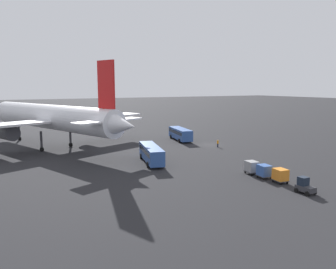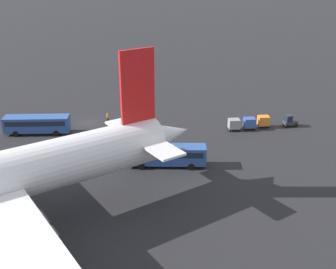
{
  "view_description": "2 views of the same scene",
  "coord_description": "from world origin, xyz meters",
  "px_view_note": "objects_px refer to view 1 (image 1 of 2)",
  "views": [
    {
      "loc": [
        -63.02,
        44.78,
        13.86
      ],
      "look_at": [
        -7.99,
        15.56,
        4.57
      ],
      "focal_mm": 35.0,
      "sensor_mm": 36.0,
      "label": 1
    },
    {
      "loc": [
        1.87,
        73.39,
        27.51
      ],
      "look_at": [
        -10.43,
        19.96,
        4.78
      ],
      "focal_mm": 45.0,
      "sensor_mm": 36.0,
      "label": 2
    }
  ],
  "objects_px": {
    "airplane": "(51,117)",
    "cargo_cart_orange": "(280,175)",
    "shuttle_bus_far": "(151,153)",
    "baggage_tug": "(305,186)",
    "cargo_cart_grey": "(252,167)",
    "worker_person": "(218,143)",
    "cargo_cart_blue": "(264,171)",
    "shuttle_bus_near": "(180,133)"
  },
  "relations": [
    {
      "from": "airplane",
      "to": "cargo_cart_grey",
      "type": "distance_m",
      "value": 45.08
    },
    {
      "from": "shuttle_bus_near",
      "to": "baggage_tug",
      "type": "xyz_separation_m",
      "value": [
        -43.71,
        6.63,
        -0.9
      ]
    },
    {
      "from": "cargo_cart_blue",
      "to": "baggage_tug",
      "type": "bearing_deg",
      "value": 177.75
    },
    {
      "from": "airplane",
      "to": "shuttle_bus_near",
      "type": "relative_size",
      "value": 4.64
    },
    {
      "from": "cargo_cart_grey",
      "to": "worker_person",
      "type": "bearing_deg",
      "value": -23.2
    },
    {
      "from": "cargo_cart_orange",
      "to": "cargo_cart_blue",
      "type": "distance_m",
      "value": 2.85
    },
    {
      "from": "shuttle_bus_far",
      "to": "baggage_tug",
      "type": "xyz_separation_m",
      "value": [
        -24.94,
        -10.35,
        -0.9
      ]
    },
    {
      "from": "worker_person",
      "to": "cargo_cart_blue",
      "type": "bearing_deg",
      "value": 159.13
    },
    {
      "from": "cargo_cart_orange",
      "to": "shuttle_bus_near",
      "type": "bearing_deg",
      "value": -8.71
    },
    {
      "from": "shuttle_bus_far",
      "to": "cargo_cart_orange",
      "type": "xyz_separation_m",
      "value": [
        -20.19,
        -11.01,
        -0.65
      ]
    },
    {
      "from": "shuttle_bus_far",
      "to": "worker_person",
      "type": "relative_size",
      "value": 6.69
    },
    {
      "from": "cargo_cart_grey",
      "to": "airplane",
      "type": "bearing_deg",
      "value": 32.98
    },
    {
      "from": "cargo_cart_blue",
      "to": "worker_person",
      "type": "bearing_deg",
      "value": -20.87
    },
    {
      "from": "shuttle_bus_far",
      "to": "airplane",
      "type": "bearing_deg",
      "value": 44.57
    },
    {
      "from": "baggage_tug",
      "to": "airplane",
      "type": "bearing_deg",
      "value": 26.2
    },
    {
      "from": "shuttle_bus_far",
      "to": "cargo_cart_grey",
      "type": "relative_size",
      "value": 5.28
    },
    {
      "from": "shuttle_bus_far",
      "to": "baggage_tug",
      "type": "bearing_deg",
      "value": -143.54
    },
    {
      "from": "shuttle_bus_near",
      "to": "cargo_cart_blue",
      "type": "bearing_deg",
      "value": -179.2
    },
    {
      "from": "cargo_cart_orange",
      "to": "cargo_cart_grey",
      "type": "distance_m",
      "value": 5.66
    },
    {
      "from": "shuttle_bus_far",
      "to": "shuttle_bus_near",
      "type": "bearing_deg",
      "value": -28.22
    },
    {
      "from": "shuttle_bus_far",
      "to": "cargo_cart_grey",
      "type": "bearing_deg",
      "value": -129.66
    },
    {
      "from": "shuttle_bus_near",
      "to": "shuttle_bus_far",
      "type": "xyz_separation_m",
      "value": [
        -18.77,
        16.98,
        -0.0
      ]
    },
    {
      "from": "airplane",
      "to": "worker_person",
      "type": "relative_size",
      "value": 29.91
    },
    {
      "from": "worker_person",
      "to": "cargo_cart_grey",
      "type": "relative_size",
      "value": 0.79
    },
    {
      "from": "baggage_tug",
      "to": "cargo_cart_grey",
      "type": "relative_size",
      "value": 1.09
    },
    {
      "from": "shuttle_bus_far",
      "to": "worker_person",
      "type": "distance_m",
      "value": 20.85
    },
    {
      "from": "airplane",
      "to": "cargo_cart_orange",
      "type": "distance_m",
      "value": 50.02
    },
    {
      "from": "shuttle_bus_far",
      "to": "cargo_cart_blue",
      "type": "height_order",
      "value": "shuttle_bus_far"
    },
    {
      "from": "shuttle_bus_far",
      "to": "worker_person",
      "type": "bearing_deg",
      "value": -57.73
    },
    {
      "from": "airplane",
      "to": "cargo_cart_blue",
      "type": "bearing_deg",
      "value": -170.2
    },
    {
      "from": "shuttle_bus_near",
      "to": "cargo_cart_orange",
      "type": "xyz_separation_m",
      "value": [
        -38.96,
        5.97,
        -0.65
      ]
    },
    {
      "from": "shuttle_bus_near",
      "to": "worker_person",
      "type": "bearing_deg",
      "value": -156.39
    },
    {
      "from": "airplane",
      "to": "baggage_tug",
      "type": "xyz_separation_m",
      "value": [
        -47.91,
        -23.97,
        -5.97
      ]
    },
    {
      "from": "worker_person",
      "to": "cargo_cart_blue",
      "type": "xyz_separation_m",
      "value": [
        -23.93,
        9.12,
        0.32
      ]
    },
    {
      "from": "shuttle_bus_far",
      "to": "baggage_tug",
      "type": "distance_m",
      "value": 27.01
    },
    {
      "from": "cargo_cart_orange",
      "to": "airplane",
      "type": "bearing_deg",
      "value": 29.71
    },
    {
      "from": "airplane",
      "to": "shuttle_bus_far",
      "type": "xyz_separation_m",
      "value": [
        -22.97,
        -13.62,
        -5.07
      ]
    },
    {
      "from": "shuttle_bus_near",
      "to": "cargo_cart_blue",
      "type": "xyz_separation_m",
      "value": [
        -36.13,
        6.33,
        -0.65
      ]
    },
    {
      "from": "worker_person",
      "to": "cargo_cart_grey",
      "type": "xyz_separation_m",
      "value": [
        -21.1,
        9.04,
        0.32
      ]
    },
    {
      "from": "shuttle_bus_near",
      "to": "cargo_cart_blue",
      "type": "relative_size",
      "value": 5.1
    },
    {
      "from": "worker_person",
      "to": "cargo_cart_blue",
      "type": "relative_size",
      "value": 0.79
    },
    {
      "from": "airplane",
      "to": "worker_person",
      "type": "bearing_deg",
      "value": -137.4
    }
  ]
}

